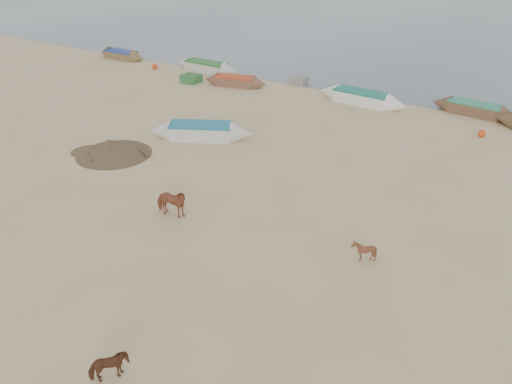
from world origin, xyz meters
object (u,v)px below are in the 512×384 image
calf_front (364,251)px  near_canoe (201,131)px  cow_adult (171,203)px  calf_right (110,368)px

calf_front → near_canoe: bearing=-106.5°
near_canoe → cow_adult: bearing=-87.7°
cow_adult → near_canoe: cow_adult is taller
calf_front → calf_right: calf_right is taller
cow_adult → calf_right: (4.28, -7.60, -0.19)m
cow_adult → calf_front: 8.21m
cow_adult → calf_front: cow_adult is taller
cow_adult → calf_right: 8.72m
cow_adult → calf_front: size_ratio=1.84×
calf_right → near_canoe: 17.48m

